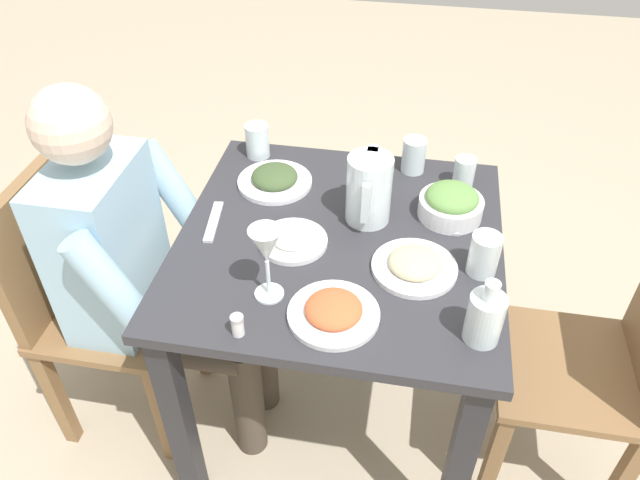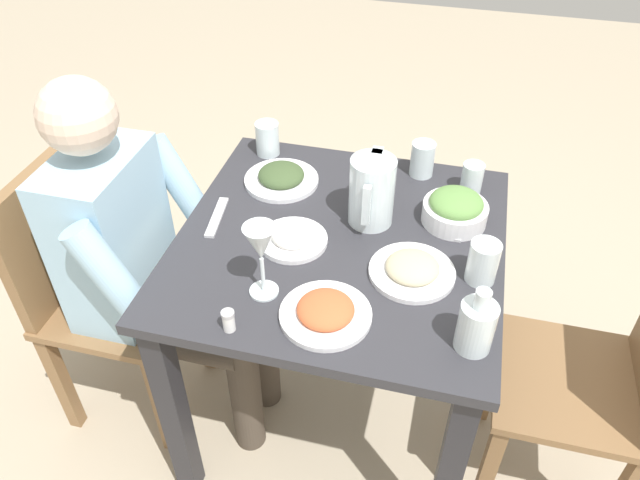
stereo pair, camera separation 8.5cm
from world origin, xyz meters
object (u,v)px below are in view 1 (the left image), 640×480
Objects in this scene: dining_table at (339,276)px; plate_beans at (415,265)px; salt_shaker at (238,325)px; plate_yoghurt at (293,238)px; chair_near at (87,296)px; salad_bowl at (451,203)px; wine_glass at (266,249)px; plate_rice_curry at (334,311)px; water_glass_near_right at (414,155)px; plate_dolmas at (275,179)px; water_glass_far_right at (257,141)px; water_pitcher at (369,189)px; water_glass_near_left at (464,172)px; oil_carafe at (484,320)px; chair_far at (608,361)px; water_glass_far_left at (484,254)px; diner_near at (143,268)px.

plate_beans is (0.09, 0.20, 0.16)m from dining_table.
plate_yoghurt is at bearing 170.60° from salt_shaker.
chair_near is at bearing -85.65° from plate_yoghurt.
salad_bowl is 0.89× the size of wine_glass.
wine_glass is (0.38, -0.41, 0.10)m from salad_bowl.
plate_rice_curry is 0.25m from plate_beans.
water_glass_near_right is (-0.21, -0.11, 0.01)m from salad_bowl.
water_glass_far_right is at bearing -148.62° from plate_dolmas.
dining_table is 4.43× the size of water_pitcher.
salt_shaker is at bearing -36.03° from water_glass_near_left.
plate_beans is 0.32m from plate_yoghurt.
dining_table is 0.96× the size of chair_near.
water_glass_far_right is 0.62m from wine_glass.
water_pitcher reaches higher than oil_carafe.
plate_rice_curry is 2.03× the size of water_glass_near_right.
chair_far is at bearing 68.05° from water_glass_far_right.
water_glass_far_left is 0.22m from oil_carafe.
water_pitcher is at bearing 175.16° from plate_rice_curry.
diner_near is 0.84m from water_glass_near_right.
plate_yoghurt is (-0.05, -0.32, 0.00)m from plate_beans.
diner_near reaches higher than dining_table.
diner_near is 6.00× the size of wine_glass.
water_glass_near_left is at bearing 128.52° from plate_yoghurt.
plate_yoghurt is (-0.03, -0.85, 0.28)m from chair_far.
chair_far is at bearing 73.78° from plate_dolmas.
water_glass_far_right is 0.95× the size of water_glass_far_left.
water_pitcher is 3.52× the size of salt_shaker.
water_glass_near_left is (-0.20, 0.25, -0.05)m from water_pitcher.
plate_beans is (0.18, 0.14, -0.08)m from water_pitcher.
water_glass_far_left is 1.05× the size of water_glass_near_right.
dining_table is 0.39m from wine_glass.
water_glass_near_right is at bearing 110.23° from plate_dolmas.
oil_carafe reaches higher than salt_shaker.
plate_beans is at bearing 113.99° from wine_glass.
chair_far reaches higher than salt_shaker.
plate_rice_curry is 0.22m from salt_shaker.
chair_near is at bearing -69.64° from water_glass_near_left.
dining_table is 0.36m from salad_bowl.
salad_bowl reaches higher than plate_yoghurt.
salad_bowl reaches higher than plate_rice_curry.
water_glass_far_left reaches higher than plate_dolmas.
plate_rice_curry is 0.33m from oil_carafe.
salad_bowl is at bearing 132.93° from wine_glass.
water_glass_far_right is at bearing -121.79° from water_glass_far_left.
wine_glass is (0.59, 0.18, 0.09)m from water_glass_far_right.
plate_rice_curry is 3.91× the size of salt_shaker.
water_glass_near_right reaches higher than water_glass_near_left.
plate_dolmas is 0.76m from oil_carafe.
water_pitcher is at bearing 153.52° from salt_shaker.
salad_bowl is 1.59× the size of water_glass_far_left.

